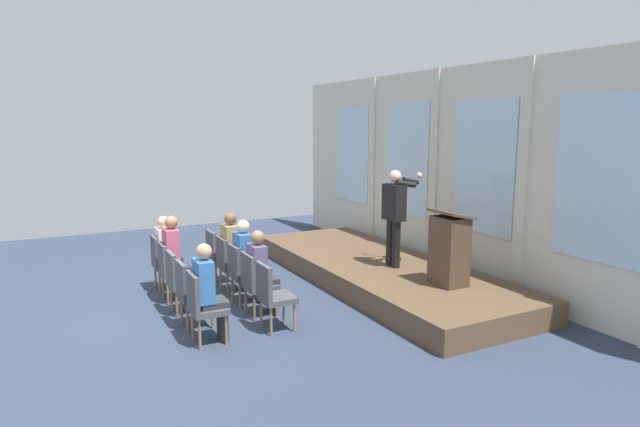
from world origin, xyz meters
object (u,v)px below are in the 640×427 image
Objects in this scene: chair_r0_c1 at (229,261)px; chair_r1_c3 at (190,290)px; chair_r1_c1 at (170,268)px; mic_stand at (394,241)px; chair_r1_c0 at (162,260)px; chair_r1_c4 at (202,303)px; chair_r0_c3 at (255,281)px; audience_r1_c0 at (167,249)px; audience_r1_c1 at (175,254)px; chair_r0_c0 at (218,253)px; speaker at (395,211)px; audience_r0_c1 at (233,248)px; chair_r0_c2 at (241,270)px; lectern at (449,249)px; audience_r1_c4 at (208,288)px; audience_r0_c3 at (261,268)px; audience_r0_c2 at (246,257)px; chair_r1_c2 at (179,278)px; chair_r0_c4 at (272,293)px.

chair_r0_c1 is 1.58m from chair_r1_c3.
mic_stand is at bearing 80.72° from chair_r1_c1.
chair_r1_c0 and chair_r1_c4 have the same top height.
chair_r0_c3 is at bearing 90.00° from chair_r1_c3.
audience_r1_c1 is at bearing -0.49° from audience_r1_c0.
audience_r1_c0 reaches higher than chair_r1_c4.
chair_r0_c0 is at bearing 90.00° from audience_r1_c0.
mic_stand is at bearing 144.88° from speaker.
mic_stand is 1.65× the size of chair_r0_c0.
audience_r1_c0 is (-0.63, -0.95, -0.04)m from audience_r0_c1.
mic_stand reaches higher than chair_r0_c2.
speaker is 1.34m from lectern.
lectern is 3.64m from audience_r1_c4.
lectern reaches higher than audience_r0_c3.
chair_r0_c0 is 1.00× the size of chair_r1_c0.
audience_r0_c2 is 1.04× the size of audience_r1_c0.
audience_r0_c2 is 1.42× the size of chair_r1_c4.
chair_r1_c2 and chair_r1_c3 have the same top height.
lectern is 3.58m from chair_r0_c1.
chair_r0_c1 is at bearing -172.68° from audience_r0_c2.
audience_r1_c4 is (1.88, 0.08, 0.19)m from chair_r1_c1.
chair_r1_c4 is at bearing -76.14° from speaker.
lectern is at bearing 84.05° from chair_r1_c4.
lectern reaches higher than audience_r1_c4.
lectern is 3.74m from chair_r1_c4.
audience_r1_c1 reaches higher than chair_r0_c0.
audience_r0_c2 is at bearing 121.16° from chair_r1_c3.
chair_r0_c0 is at bearing -121.90° from speaker.
audience_r1_c1 is 1.90m from chair_r1_c4.
chair_r0_c4 is at bearing -2.42° from audience_r0_c1.
audience_r0_c1 is 1.06m from chair_r1_c1.
audience_r1_c0 is at bearing -153.05° from audience_r0_c3.
chair_r1_c2 is 1.00× the size of chair_r1_c3.
mic_stand is 3.15m from chair_r0_c0.
audience_r1_c0 reaches higher than chair_r0_c1.
audience_r0_c1 reaches higher than chair_r0_c2.
audience_r1_c0 is 1.36× the size of chair_r1_c3.
chair_r1_c2 is (-0.63, -1.04, -0.18)m from audience_r0_c3.
speaker is 1.77× the size of chair_r1_c2.
chair_r1_c0 is (-1.88, -1.04, -0.18)m from audience_r0_c3.
audience_r0_c1 is 0.67m from chair_r0_c2.
chair_r0_c1 is 0.69× the size of audience_r0_c1.
audience_r0_c1 is 1.26m from audience_r0_c3.
audience_r1_c1 is (-1.26, -0.96, 0.05)m from audience_r0_c3.
chair_r0_c4 and chair_r1_c1 have the same top height.
audience_r0_c3 is 1.36× the size of chair_r1_c1.
chair_r1_c1 is 1.00× the size of chair_r1_c2.
chair_r0_c4 and chair_r1_c0 have the same top height.
chair_r0_c1 is at bearing 123.25° from chair_r1_c2.
chair_r1_c1 is at bearing -177.51° from audience_r1_c4.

